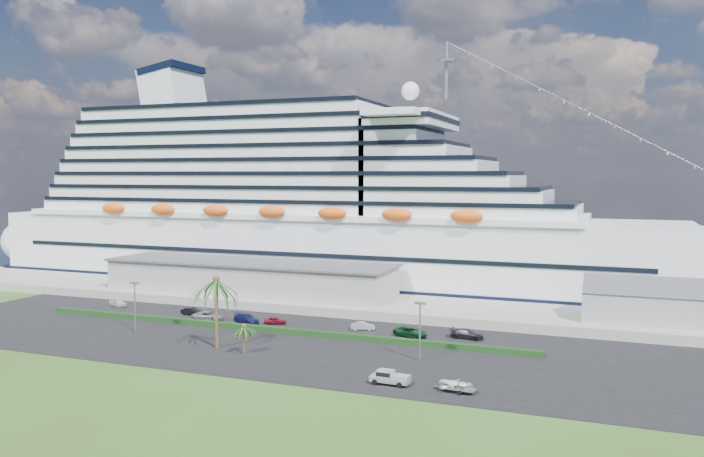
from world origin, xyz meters
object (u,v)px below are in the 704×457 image
at_px(pickup_truck, 389,377).
at_px(boat_trailer, 458,384).
at_px(parked_car_3, 246,318).
at_px(cruise_ship, 313,213).

distance_m(pickup_truck, boat_trailer, 8.55).
bearing_deg(pickup_truck, parked_car_3, 144.43).
relative_size(parked_car_3, boat_trailer, 1.02).
height_order(parked_car_3, boat_trailer, parked_car_3).
relative_size(cruise_ship, parked_car_3, 35.47).
distance_m(cruise_ship, parked_car_3, 46.65).
distance_m(parked_car_3, pickup_truck, 41.77).
bearing_deg(cruise_ship, pickup_truck, -58.83).
bearing_deg(parked_car_3, pickup_truck, -102.35).
xyz_separation_m(parked_car_3, pickup_truck, (33.98, -24.30, 0.17)).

